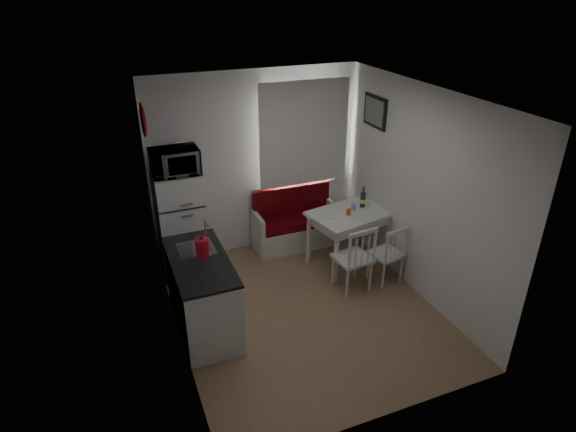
{
  "coord_description": "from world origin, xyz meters",
  "views": [
    {
      "loc": [
        -1.97,
        -4.36,
        3.66
      ],
      "look_at": [
        -0.02,
        0.5,
        1.05
      ],
      "focal_mm": 30.0,
      "sensor_mm": 36.0,
      "label": 1
    }
  ],
  "objects_px": {
    "chair_right": "(390,249)",
    "kettle": "(202,247)",
    "bench": "(295,227)",
    "kitchen_counter": "(202,293)",
    "wine_bottle": "(363,197)",
    "chair_left": "(357,253)",
    "fridge": "(181,224)",
    "microwave": "(175,162)",
    "dining_table": "(350,218)"
  },
  "relations": [
    {
      "from": "chair_left",
      "to": "fridge",
      "type": "relative_size",
      "value": 0.34
    },
    {
      "from": "bench",
      "to": "kettle",
      "type": "xyz_separation_m",
      "value": [
        -1.66,
        -1.32,
        0.72
      ]
    },
    {
      "from": "chair_left",
      "to": "kettle",
      "type": "height_order",
      "value": "kettle"
    },
    {
      "from": "chair_left",
      "to": "wine_bottle",
      "type": "bearing_deg",
      "value": 51.12
    },
    {
      "from": "bench",
      "to": "microwave",
      "type": "height_order",
      "value": "microwave"
    },
    {
      "from": "fridge",
      "to": "kettle",
      "type": "bearing_deg",
      "value": -88.58
    },
    {
      "from": "kitchen_counter",
      "to": "fridge",
      "type": "height_order",
      "value": "fridge"
    },
    {
      "from": "chair_left",
      "to": "bench",
      "type": "bearing_deg",
      "value": 94.08
    },
    {
      "from": "kitchen_counter",
      "to": "kettle",
      "type": "xyz_separation_m",
      "value": [
        0.05,
        0.04,
        0.57
      ]
    },
    {
      "from": "chair_left",
      "to": "kettle",
      "type": "bearing_deg",
      "value": 171.55
    },
    {
      "from": "dining_table",
      "to": "wine_bottle",
      "type": "bearing_deg",
      "value": 10.12
    },
    {
      "from": "chair_left",
      "to": "kitchen_counter",
      "type": "bearing_deg",
      "value": 172.66
    },
    {
      "from": "fridge",
      "to": "microwave",
      "type": "bearing_deg",
      "value": -90.0
    },
    {
      "from": "fridge",
      "to": "wine_bottle",
      "type": "bearing_deg",
      "value": -12.39
    },
    {
      "from": "chair_right",
      "to": "wine_bottle",
      "type": "height_order",
      "value": "wine_bottle"
    },
    {
      "from": "kitchen_counter",
      "to": "fridge",
      "type": "xyz_separation_m",
      "value": [
        0.02,
        1.24,
        0.27
      ]
    },
    {
      "from": "fridge",
      "to": "wine_bottle",
      "type": "distance_m",
      "value": 2.5
    },
    {
      "from": "chair_right",
      "to": "chair_left",
      "type": "bearing_deg",
      "value": 170.37
    },
    {
      "from": "bench",
      "to": "chair_left",
      "type": "relative_size",
      "value": 2.54
    },
    {
      "from": "fridge",
      "to": "chair_left",
      "type": "bearing_deg",
      "value": -33.96
    },
    {
      "from": "kitchen_counter",
      "to": "wine_bottle",
      "type": "distance_m",
      "value": 2.6
    },
    {
      "from": "bench",
      "to": "fridge",
      "type": "relative_size",
      "value": 0.87
    },
    {
      "from": "chair_right",
      "to": "fridge",
      "type": "relative_size",
      "value": 0.31
    },
    {
      "from": "dining_table",
      "to": "fridge",
      "type": "relative_size",
      "value": 0.81
    },
    {
      "from": "microwave",
      "to": "kettle",
      "type": "relative_size",
      "value": 2.41
    },
    {
      "from": "microwave",
      "to": "kettle",
      "type": "distance_m",
      "value": 1.3
    },
    {
      "from": "dining_table",
      "to": "fridge",
      "type": "xyz_separation_m",
      "value": [
        -2.18,
        0.63,
        0.03
      ]
    },
    {
      "from": "fridge",
      "to": "wine_bottle",
      "type": "height_order",
      "value": "fridge"
    },
    {
      "from": "chair_right",
      "to": "kettle",
      "type": "relative_size",
      "value": 1.84
    },
    {
      "from": "kettle",
      "to": "wine_bottle",
      "type": "xyz_separation_m",
      "value": [
        2.4,
        0.67,
        -0.09
      ]
    },
    {
      "from": "chair_right",
      "to": "kettle",
      "type": "bearing_deg",
      "value": 167.26
    },
    {
      "from": "kitchen_counter",
      "to": "chair_left",
      "type": "bearing_deg",
      "value": -1.62
    },
    {
      "from": "dining_table",
      "to": "chair_right",
      "type": "relative_size",
      "value": 2.62
    },
    {
      "from": "chair_left",
      "to": "chair_right",
      "type": "height_order",
      "value": "chair_left"
    },
    {
      "from": "dining_table",
      "to": "wine_bottle",
      "type": "relative_size",
      "value": 3.99
    },
    {
      "from": "fridge",
      "to": "kettle",
      "type": "xyz_separation_m",
      "value": [
        0.03,
        -1.21,
        0.29
      ]
    },
    {
      "from": "chair_right",
      "to": "dining_table",
      "type": "bearing_deg",
      "value": 100.06
    },
    {
      "from": "bench",
      "to": "fridge",
      "type": "xyz_separation_m",
      "value": [
        -1.69,
        -0.11,
        0.43
      ]
    },
    {
      "from": "bench",
      "to": "dining_table",
      "type": "relative_size",
      "value": 1.07
    },
    {
      "from": "kitchen_counter",
      "to": "kettle",
      "type": "relative_size",
      "value": 5.39
    },
    {
      "from": "dining_table",
      "to": "chair_left",
      "type": "relative_size",
      "value": 2.37
    },
    {
      "from": "bench",
      "to": "microwave",
      "type": "relative_size",
      "value": 2.14
    },
    {
      "from": "bench",
      "to": "chair_right",
      "type": "bearing_deg",
      "value": -62.01
    },
    {
      "from": "kitchen_counter",
      "to": "wine_bottle",
      "type": "relative_size",
      "value": 4.47
    },
    {
      "from": "dining_table",
      "to": "microwave",
      "type": "height_order",
      "value": "microwave"
    },
    {
      "from": "bench",
      "to": "dining_table",
      "type": "distance_m",
      "value": 0.98
    },
    {
      "from": "kitchen_counter",
      "to": "chair_right",
      "type": "height_order",
      "value": "kitchen_counter"
    },
    {
      "from": "fridge",
      "to": "kettle",
      "type": "distance_m",
      "value": 1.24
    },
    {
      "from": "microwave",
      "to": "wine_bottle",
      "type": "xyz_separation_m",
      "value": [
        2.43,
        -0.48,
        -0.68
      ]
    },
    {
      "from": "bench",
      "to": "dining_table",
      "type": "bearing_deg",
      "value": -56.44
    }
  ]
}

